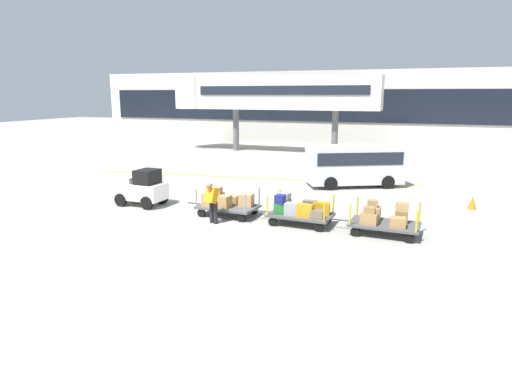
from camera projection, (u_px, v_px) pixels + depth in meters
The scene contains 11 objects.
ground_plane at pixel (201, 219), 16.94m from camera, with size 120.00×120.00×0.00m, color #9E9B91.
apron_lead_line at pixel (249, 178), 25.29m from camera, with size 18.68×0.20×0.01m, color yellow.
terminal_building at pixel (334, 109), 39.93m from camera, with size 47.15×2.51×6.73m.
jet_bridge at pixel (264, 94), 35.76m from camera, with size 17.34×3.00×6.08m.
baggage_tug at pixel (142, 188), 18.94m from camera, with size 2.16×1.33×1.58m.
baggage_cart_lead at pixel (227, 202), 17.43m from camera, with size 3.03×1.52×1.10m.
baggage_cart_middle at pixel (300, 210), 16.16m from camera, with size 3.03×1.52×1.11m.
baggage_cart_tail at pixel (383, 219), 15.04m from camera, with size 3.03×1.52×1.12m.
baggage_handler at pixel (212, 201), 16.19m from camera, with size 0.51×0.52×1.56m.
shuttle_van at pixel (354, 163), 22.84m from camera, with size 5.14×3.88×2.10m.
safety_cone_near at pixel (472, 203), 18.39m from camera, with size 0.36×0.36×0.55m, color orange.
Camera 1 is at (7.73, -14.52, 4.70)m, focal length 30.95 mm.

